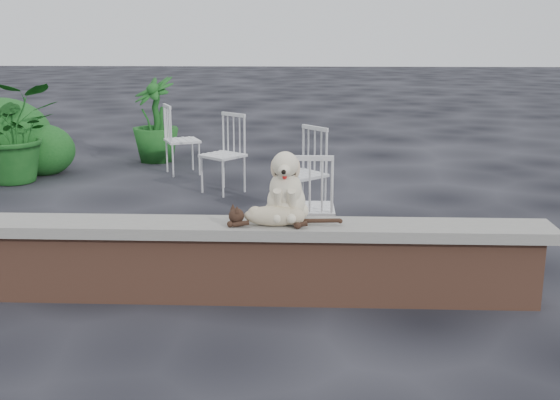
{
  "coord_description": "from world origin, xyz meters",
  "views": [
    {
      "loc": [
        1.35,
        -4.72,
        1.95
      ],
      "look_at": [
        1.15,
        0.2,
        0.7
      ],
      "focal_mm": 44.2,
      "sensor_mm": 36.0,
      "label": 1
    }
  ],
  "objects_px": {
    "chair_e": "(182,139)",
    "chair_c": "(309,206)",
    "dog": "(286,184)",
    "potted_plant_b": "(155,120)",
    "potted_plant_a": "(15,132)",
    "chair_d": "(301,173)",
    "chair_b": "(223,154)",
    "cat": "(274,215)"
  },
  "relations": [
    {
      "from": "dog",
      "to": "chair_e",
      "type": "height_order",
      "value": "dog"
    },
    {
      "from": "cat",
      "to": "chair_c",
      "type": "distance_m",
      "value": 1.02
    },
    {
      "from": "cat",
      "to": "chair_d",
      "type": "xyz_separation_m",
      "value": [
        0.16,
        2.32,
        -0.19
      ]
    },
    {
      "from": "chair_b",
      "to": "chair_d",
      "type": "relative_size",
      "value": 1.0
    },
    {
      "from": "chair_c",
      "to": "potted_plant_a",
      "type": "bearing_deg",
      "value": -38.53
    },
    {
      "from": "potted_plant_a",
      "to": "chair_c",
      "type": "bearing_deg",
      "value": -37.76
    },
    {
      "from": "chair_e",
      "to": "potted_plant_b",
      "type": "height_order",
      "value": "potted_plant_b"
    },
    {
      "from": "chair_e",
      "to": "chair_c",
      "type": "xyz_separation_m",
      "value": [
        1.71,
        -3.48,
        0.0
      ]
    },
    {
      "from": "chair_b",
      "to": "chair_c",
      "type": "height_order",
      "value": "same"
    },
    {
      "from": "cat",
      "to": "potted_plant_a",
      "type": "xyz_separation_m",
      "value": [
        -3.49,
        3.86,
        -0.02
      ]
    },
    {
      "from": "cat",
      "to": "potted_plant_b",
      "type": "height_order",
      "value": "potted_plant_b"
    },
    {
      "from": "potted_plant_a",
      "to": "potted_plant_b",
      "type": "xyz_separation_m",
      "value": [
        1.48,
        1.44,
        -0.02
      ]
    },
    {
      "from": "chair_e",
      "to": "potted_plant_a",
      "type": "xyz_separation_m",
      "value": [
        -2.03,
        -0.59,
        0.17
      ]
    },
    {
      "from": "chair_b",
      "to": "potted_plant_b",
      "type": "relative_size",
      "value": 0.76
    },
    {
      "from": "chair_e",
      "to": "chair_c",
      "type": "bearing_deg",
      "value": -177.89
    },
    {
      "from": "cat",
      "to": "chair_d",
      "type": "distance_m",
      "value": 2.34
    },
    {
      "from": "chair_b",
      "to": "chair_e",
      "type": "bearing_deg",
      "value": 161.31
    },
    {
      "from": "chair_b",
      "to": "chair_c",
      "type": "relative_size",
      "value": 1.0
    },
    {
      "from": "dog",
      "to": "potted_plant_b",
      "type": "relative_size",
      "value": 0.43
    },
    {
      "from": "chair_b",
      "to": "chair_d",
      "type": "bearing_deg",
      "value": -9.42
    },
    {
      "from": "chair_d",
      "to": "potted_plant_a",
      "type": "xyz_separation_m",
      "value": [
        -3.65,
        1.54,
        0.17
      ]
    },
    {
      "from": "chair_e",
      "to": "chair_d",
      "type": "height_order",
      "value": "same"
    },
    {
      "from": "chair_c",
      "to": "potted_plant_b",
      "type": "relative_size",
      "value": 0.76
    },
    {
      "from": "chair_d",
      "to": "chair_c",
      "type": "bearing_deg",
      "value": -38.12
    },
    {
      "from": "dog",
      "to": "cat",
      "type": "distance_m",
      "value": 0.25
    },
    {
      "from": "chair_e",
      "to": "cat",
      "type": "bearing_deg",
      "value": 174.15
    },
    {
      "from": "potted_plant_b",
      "to": "chair_e",
      "type": "bearing_deg",
      "value": -57.15
    },
    {
      "from": "dog",
      "to": "chair_c",
      "type": "xyz_separation_m",
      "value": [
        0.17,
        0.82,
        -0.38
      ]
    },
    {
      "from": "chair_e",
      "to": "potted_plant_b",
      "type": "bearing_deg",
      "value": 8.84
    },
    {
      "from": "potted_plant_b",
      "to": "chair_b",
      "type": "bearing_deg",
      "value": -57.37
    },
    {
      "from": "cat",
      "to": "chair_e",
      "type": "relative_size",
      "value": 1.01
    },
    {
      "from": "cat",
      "to": "chair_d",
      "type": "relative_size",
      "value": 1.01
    },
    {
      "from": "cat",
      "to": "chair_d",
      "type": "bearing_deg",
      "value": 88.22
    },
    {
      "from": "chair_c",
      "to": "chair_d",
      "type": "distance_m",
      "value": 1.36
    },
    {
      "from": "chair_c",
      "to": "potted_plant_a",
      "type": "height_order",
      "value": "potted_plant_a"
    },
    {
      "from": "dog",
      "to": "chair_e",
      "type": "bearing_deg",
      "value": 111.89
    },
    {
      "from": "dog",
      "to": "potted_plant_a",
      "type": "distance_m",
      "value": 5.15
    },
    {
      "from": "potted_plant_a",
      "to": "potted_plant_b",
      "type": "height_order",
      "value": "potted_plant_a"
    },
    {
      "from": "chair_e",
      "to": "chair_d",
      "type": "bearing_deg",
      "value": -166.67
    },
    {
      "from": "chair_c",
      "to": "chair_e",
      "type": "bearing_deg",
      "value": -64.65
    },
    {
      "from": "potted_plant_b",
      "to": "potted_plant_a",
      "type": "bearing_deg",
      "value": -135.64
    },
    {
      "from": "dog",
      "to": "chair_e",
      "type": "xyz_separation_m",
      "value": [
        -1.54,
        4.3,
        -0.38
      ]
    }
  ]
}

